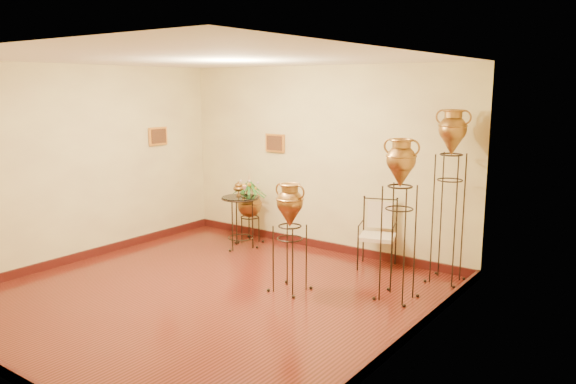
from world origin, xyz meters
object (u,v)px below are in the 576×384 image
Objects in this scene: amphora_tall at (449,195)px; armchair at (377,234)px; side_table at (240,221)px; planter_urn at (250,202)px; amphora_mid at (399,219)px.

amphora_tall is 1.19m from armchair.
planter_urn is at bearing 109.13° from side_table.
planter_urn is at bearing 180.00° from amphora_tall.
amphora_tall is 1.16× the size of amphora_mid.
planter_urn is (-3.04, 0.93, -0.33)m from amphora_mid.
amphora_mid is at bearing -10.64° from side_table.
amphora_tall reaches higher than planter_urn.
amphora_tall is 3.25m from side_table.
amphora_tall is 2.35× the size of armchair.
side_table is (0.13, -0.39, -0.23)m from planter_urn.
side_table is at bearing -70.87° from planter_urn.
amphora_tall reaches higher than amphora_mid.
amphora_mid is 1.88× the size of side_table.
amphora_mid is 3.19m from planter_urn.
amphora_tall is 0.98m from amphora_mid.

